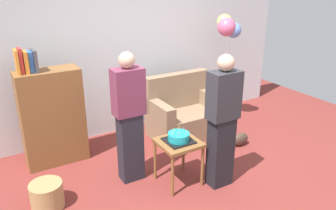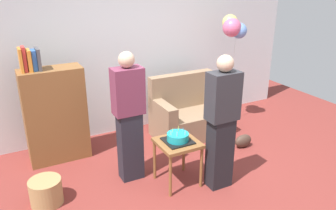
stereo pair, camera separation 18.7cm
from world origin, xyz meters
name	(u,v)px [view 2 (the right image)]	position (x,y,z in m)	size (l,w,h in m)	color
ground_plane	(195,189)	(0.00, 0.00, 0.00)	(8.00, 8.00, 0.00)	maroon
wall_back	(128,48)	(0.00, 2.05, 1.35)	(6.00, 0.10, 2.70)	silver
couch	(187,114)	(0.69, 1.36, 0.34)	(1.10, 0.70, 0.96)	#8C7054
bookshelf	(55,114)	(-1.29, 1.53, 0.67)	(0.80, 0.36, 1.61)	brown
side_table	(178,148)	(-0.12, 0.23, 0.48)	(0.48, 0.48, 0.57)	brown
birthday_cake	(178,138)	(-0.12, 0.23, 0.62)	(0.32, 0.32, 0.17)	black
person_blowing_candles	(129,117)	(-0.58, 0.61, 0.83)	(0.36, 0.22, 1.63)	#23232D
person_holding_cake	(222,123)	(0.30, -0.04, 0.83)	(0.36, 0.22, 1.63)	black
wicker_basket	(46,192)	(-1.63, 0.56, 0.15)	(0.36, 0.36, 0.30)	#A88451
handbag	(243,141)	(1.20, 0.58, 0.10)	(0.28, 0.14, 0.20)	#473328
balloon_bunch	(233,27)	(1.50, 1.38, 1.65)	(0.39, 0.37, 1.84)	silver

